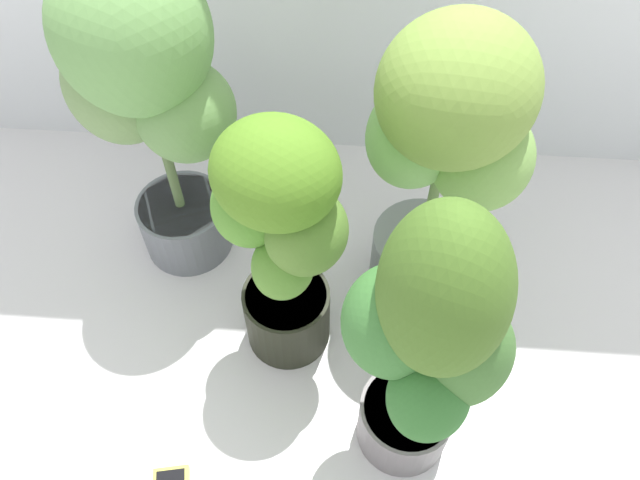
# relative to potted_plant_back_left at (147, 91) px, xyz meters

# --- Properties ---
(ground_plane) EXTENTS (8.00, 8.00, 0.00)m
(ground_plane) POSITION_rel_potted_plant_back_left_xyz_m (0.34, -0.42, -0.57)
(ground_plane) COLOR silver
(ground_plane) RESTS_ON ground
(potted_plant_back_left) EXTENTS (0.49, 0.44, 0.90)m
(potted_plant_back_left) POSITION_rel_potted_plant_back_left_xyz_m (0.00, 0.00, 0.00)
(potted_plant_back_left) COLOR slate
(potted_plant_back_left) RESTS_ON ground
(potted_plant_back_right) EXTENTS (0.42, 0.36, 0.83)m
(potted_plant_back_right) POSITION_rel_potted_plant_back_left_xyz_m (0.67, -0.08, -0.06)
(potted_plant_back_right) COLOR gray
(potted_plant_back_right) RESTS_ON ground
(potted_plant_front_right) EXTENTS (0.35, 0.33, 0.83)m
(potted_plant_front_right) POSITION_rel_potted_plant_back_left_xyz_m (0.62, -0.54, -0.10)
(potted_plant_front_right) COLOR slate
(potted_plant_front_right) RESTS_ON ground
(potted_plant_center) EXTENTS (0.35, 0.29, 0.74)m
(potted_plant_center) POSITION_rel_potted_plant_back_left_xyz_m (0.32, -0.28, -0.14)
(potted_plant_center) COLOR #282A1D
(potted_plant_center) RESTS_ON ground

